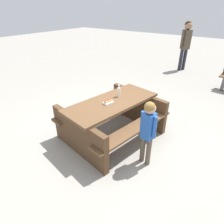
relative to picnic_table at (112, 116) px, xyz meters
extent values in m
plane|color=gray|center=(0.00, 0.00, -0.44)|extent=(30.00, 30.00, 0.00)
cube|color=brown|center=(0.00, 0.00, 0.28)|extent=(1.90, 1.06, 0.05)
cube|color=brown|center=(0.10, 0.55, -0.01)|extent=(1.82, 0.58, 0.04)
cube|color=brown|center=(-0.10, -0.55, -0.01)|extent=(1.82, 0.58, 0.04)
cube|color=#4D3520|center=(0.77, -0.13, -0.09)|extent=(0.34, 1.40, 0.70)
cube|color=#4D3520|center=(-0.77, 0.13, -0.09)|extent=(0.34, 1.40, 0.70)
cylinder|color=silver|center=(-0.24, -0.02, 0.40)|extent=(0.06, 0.06, 0.18)
cone|color=silver|center=(-0.24, -0.02, 0.51)|extent=(0.06, 0.06, 0.04)
cylinder|color=silver|center=(-0.24, -0.02, 0.53)|extent=(0.03, 0.03, 0.02)
cube|color=white|center=(0.11, 0.00, 0.32)|extent=(0.20, 0.15, 0.03)
cube|color=#D8B272|center=(0.11, 0.00, 0.35)|extent=(0.16, 0.09, 0.04)
cylinder|color=maroon|center=(0.11, 0.00, 0.37)|extent=(0.14, 0.06, 0.03)
ellipsoid|color=maroon|center=(0.11, 0.00, 0.38)|extent=(0.07, 0.04, 0.01)
cylinder|color=brown|center=(0.30, 0.84, -0.19)|extent=(0.08, 0.08, 0.51)
cylinder|color=brown|center=(0.31, 0.95, -0.19)|extent=(0.08, 0.08, 0.51)
cube|color=#2659B2|center=(0.30, 0.89, 0.28)|extent=(0.18, 0.19, 0.43)
cylinder|color=#2659B2|center=(0.29, 0.79, 0.30)|extent=(0.06, 0.06, 0.36)
cylinder|color=#2659B2|center=(0.32, 1.00, 0.30)|extent=(0.06, 0.06, 0.36)
sphere|color=tan|center=(0.30, 0.89, 0.57)|extent=(0.17, 0.17, 0.17)
sphere|color=olive|center=(0.32, 0.89, 0.59)|extent=(0.16, 0.16, 0.16)
cube|color=#4C4C51|center=(-3.94, 1.35, -0.24)|extent=(0.36, 0.09, 0.41)
cylinder|color=#262633|center=(-5.30, -0.33, -0.04)|extent=(0.13, 0.13, 0.81)
cylinder|color=#262633|center=(-5.15, -0.43, -0.04)|extent=(0.13, 0.13, 0.81)
cube|color=#4C3F33|center=(-5.22, -0.38, 0.71)|extent=(0.36, 0.36, 0.68)
cylinder|color=#4C3F33|center=(-5.37, -0.29, 0.74)|extent=(0.10, 0.10, 0.58)
cylinder|color=#4C3F33|center=(-5.08, -0.47, 0.74)|extent=(0.10, 0.10, 0.58)
sphere|color=#997051|center=(-5.22, -0.38, 1.18)|extent=(0.27, 0.27, 0.27)
sphere|color=#331E14|center=(-5.24, -0.40, 1.22)|extent=(0.26, 0.26, 0.26)
camera|label=1|loc=(2.56, 1.88, 1.86)|focal=30.93mm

